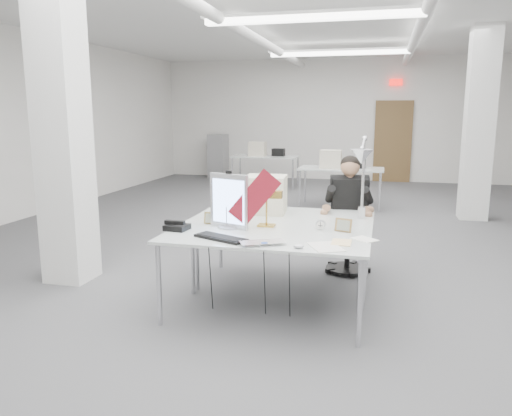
{
  "coord_description": "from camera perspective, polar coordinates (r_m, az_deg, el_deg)",
  "views": [
    {
      "loc": [
        0.96,
        -6.61,
        1.81
      ],
      "look_at": [
        -0.21,
        -2.0,
        0.89
      ],
      "focal_mm": 35.0,
      "sensor_mm": 36.0,
      "label": 1
    }
  ],
  "objects": [
    {
      "name": "beige_monitor",
      "position": [
        5.29,
        1.13,
        1.56
      ],
      "size": [
        0.45,
        0.43,
        0.39
      ],
      "primitive_type": "cube",
      "rotation": [
        0.0,
        0.0,
        0.08
      ],
      "color": "beige",
      "rests_on": "desk_second"
    },
    {
      "name": "bg_desk_a",
      "position": [
        9.7,
        9.69,
        4.45
      ],
      "size": [
        1.6,
        0.8,
        0.02
      ],
      "primitive_type": "cube",
      "color": "silver",
      "rests_on": "room_shell"
    },
    {
      "name": "picture_frame_right",
      "position": [
        4.53,
        9.95,
        -1.94
      ],
      "size": [
        0.16,
        0.08,
        0.12
      ],
      "primitive_type": "cube",
      "rotation": [
        -0.21,
        0.0,
        -0.32
      ],
      "color": "#9F7844",
      "rests_on": "desk_main"
    },
    {
      "name": "bg_desk_b",
      "position": [
        12.17,
        1.09,
        5.9
      ],
      "size": [
        1.6,
        0.8,
        0.02
      ],
      "primitive_type": "cube",
      "color": "silver",
      "rests_on": "room_shell"
    },
    {
      "name": "architect_lamp",
      "position": [
        4.83,
        12.05,
        3.78
      ],
      "size": [
        0.43,
        0.78,
        0.95
      ],
      "primitive_type": null,
      "rotation": [
        0.0,
        0.0,
        0.25
      ],
      "color": "#BAB9BE",
      "rests_on": "desk_second"
    },
    {
      "name": "laptop",
      "position": [
        3.99,
        0.98,
        -4.22
      ],
      "size": [
        0.44,
        0.38,
        0.03
      ],
      "primitive_type": "imported",
      "rotation": [
        0.0,
        0.0,
        0.48
      ],
      "color": "silver",
      "rests_on": "desk_main"
    },
    {
      "name": "room_shell",
      "position": [
        6.8,
        6.55,
        9.87
      ],
      "size": [
        10.04,
        14.04,
        3.24
      ],
      "color": "#4A4A4C",
      "rests_on": "ground"
    },
    {
      "name": "desk_second",
      "position": [
        5.21,
        3.34,
        -0.94
      ],
      "size": [
        1.8,
        0.9,
        0.02
      ],
      "primitive_type": "cube",
      "color": "silver",
      "rests_on": "room_shell"
    },
    {
      "name": "desk_phone",
      "position": [
        4.6,
        -9.02,
        -2.18
      ],
      "size": [
        0.22,
        0.2,
        0.05
      ],
      "primitive_type": "cube",
      "rotation": [
        0.0,
        0.0,
        -0.11
      ],
      "color": "black",
      "rests_on": "desk_main"
    },
    {
      "name": "pennant",
      "position": [
        4.48,
        -0.15,
        1.21
      ],
      "size": [
        0.46,
        0.18,
        0.52
      ],
      "primitive_type": "cube",
      "rotation": [
        0.0,
        -0.87,
        0.35
      ],
      "color": "maroon",
      "rests_on": "monitor"
    },
    {
      "name": "paper_stack_c",
      "position": [
        4.3,
        12.31,
        -3.51
      ],
      "size": [
        0.25,
        0.25,
        0.01
      ],
      "primitive_type": "cube",
      "rotation": [
        0.0,
        0.0,
        -0.74
      ],
      "color": "white",
      "rests_on": "desk_main"
    },
    {
      "name": "picture_frame_left",
      "position": [
        4.79,
        -5.12,
        -1.16
      ],
      "size": [
        0.15,
        0.04,
        0.11
      ],
      "primitive_type": "cube",
      "rotation": [
        -0.21,
        0.0,
        -0.04
      ],
      "color": "olive",
      "rests_on": "desk_main"
    },
    {
      "name": "seated_person",
      "position": [
        5.64,
        10.59,
        1.43
      ],
      "size": [
        0.51,
        0.6,
        0.79
      ],
      "primitive_type": null,
      "rotation": [
        0.0,
        0.0,
        0.19
      ],
      "color": "black",
      "rests_on": "office_chair"
    },
    {
      "name": "desk_main",
      "position": [
        4.35,
        1.08,
        -3.31
      ],
      "size": [
        1.8,
        0.9,
        0.02
      ],
      "primitive_type": "cube",
      "color": "silver",
      "rests_on": "room_shell"
    },
    {
      "name": "paper_stack_b",
      "position": [
        4.17,
        9.74,
        -3.88
      ],
      "size": [
        0.16,
        0.22,
        0.01
      ],
      "primitive_type": "cube",
      "rotation": [
        0.0,
        0.0,
        0.0
      ],
      "color": "#F3CF91",
      "rests_on": "desk_main"
    },
    {
      "name": "monitor",
      "position": [
        4.59,
        -3.1,
        0.8
      ],
      "size": [
        0.4,
        0.17,
        0.5
      ],
      "primitive_type": "cube",
      "rotation": [
        0.0,
        0.0,
        -0.34
      ],
      "color": "silver",
      "rests_on": "desk_main"
    },
    {
      "name": "bankers_lamp",
      "position": [
        4.66,
        1.21,
        -0.19
      ],
      "size": [
        0.29,
        0.13,
        0.32
      ],
      "primitive_type": null,
      "rotation": [
        0.0,
        0.0,
        0.07
      ],
      "color": "gold",
      "rests_on": "desk_main"
    },
    {
      "name": "desk_clock",
      "position": [
        4.58,
        7.39,
        -1.89
      ],
      "size": [
        0.09,
        0.03,
        0.09
      ],
      "primitive_type": "cylinder",
      "rotation": [
        1.57,
        0.0,
        -0.09
      ],
      "color": "#ABAAAF",
      "rests_on": "desk_main"
    },
    {
      "name": "filing_cabinet",
      "position": [
        14.04,
        -4.36,
        5.96
      ],
      "size": [
        0.45,
        0.55,
        1.2
      ],
      "primitive_type": "cube",
      "color": "gray",
      "rests_on": "room_shell"
    },
    {
      "name": "office_chair",
      "position": [
        5.75,
        10.52,
        -1.53
      ],
      "size": [
        0.68,
        0.68,
        1.18
      ],
      "primitive_type": null,
      "rotation": [
        0.0,
        0.0,
        0.19
      ],
      "color": "black",
      "rests_on": "room_shell"
    },
    {
      "name": "keyboard",
      "position": [
        4.23,
        -4.06,
        -3.42
      ],
      "size": [
        0.5,
        0.34,
        0.02
      ],
      "primitive_type": "cube",
      "rotation": [
        0.0,
        0.0,
        -0.41
      ],
      "color": "black",
      "rests_on": "desk_main"
    },
    {
      "name": "mouse",
      "position": [
        3.95,
        4.89,
        -4.39
      ],
      "size": [
        0.09,
        0.06,
        0.03
      ],
      "primitive_type": "ellipsoid",
      "rotation": [
        0.0,
        0.0,
        -0.06
      ],
      "color": "silver",
      "rests_on": "desk_main"
    },
    {
      "name": "paper_stack_a",
      "position": [
        4.01,
        7.98,
        -4.42
      ],
      "size": [
        0.34,
        0.38,
        0.01
      ],
      "primitive_type": "cube",
      "rotation": [
        0.0,
        0.0,
        0.46
      ],
      "color": "white",
      "rests_on": "desk_main"
    }
  ]
}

